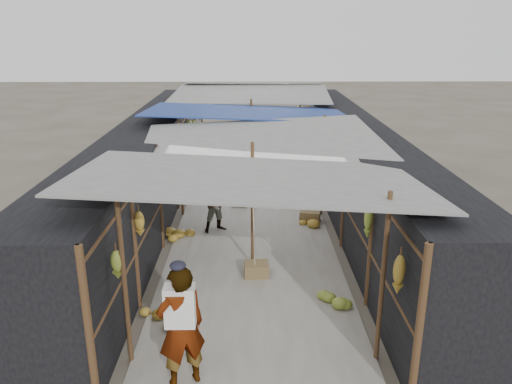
{
  "coord_description": "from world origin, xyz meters",
  "views": [
    {
      "loc": [
        -0.05,
        -6.2,
        4.64
      ],
      "look_at": [
        0.08,
        4.09,
        1.25
      ],
      "focal_mm": 35.0,
      "sensor_mm": 36.0,
      "label": 1
    }
  ],
  "objects_px": {
    "black_basin": "(307,183)",
    "vendor_elderly": "(181,327)",
    "vendor_seated": "(308,178)",
    "crate_near": "(256,270)",
    "shopper_blue": "(218,203)"
  },
  "relations": [
    {
      "from": "vendor_elderly",
      "to": "vendor_seated",
      "type": "height_order",
      "value": "vendor_elderly"
    },
    {
      "from": "vendor_elderly",
      "to": "vendor_seated",
      "type": "distance_m",
      "value": 8.6
    },
    {
      "from": "black_basin",
      "to": "vendor_elderly",
      "type": "height_order",
      "value": "vendor_elderly"
    },
    {
      "from": "crate_near",
      "to": "shopper_blue",
      "type": "distance_m",
      "value": 2.53
    },
    {
      "from": "crate_near",
      "to": "shopper_blue",
      "type": "bearing_deg",
      "value": 108.41
    },
    {
      "from": "vendor_elderly",
      "to": "shopper_blue",
      "type": "height_order",
      "value": "vendor_elderly"
    },
    {
      "from": "shopper_blue",
      "to": "vendor_seated",
      "type": "distance_m",
      "value": 3.73
    },
    {
      "from": "shopper_blue",
      "to": "vendor_seated",
      "type": "relative_size",
      "value": 1.47
    },
    {
      "from": "crate_near",
      "to": "black_basin",
      "type": "bearing_deg",
      "value": 71.96
    },
    {
      "from": "black_basin",
      "to": "crate_near",
      "type": "bearing_deg",
      "value": -105.61
    },
    {
      "from": "black_basin",
      "to": "vendor_elderly",
      "type": "bearing_deg",
      "value": -106.66
    },
    {
      "from": "vendor_elderly",
      "to": "vendor_seated",
      "type": "relative_size",
      "value": 1.83
    },
    {
      "from": "black_basin",
      "to": "vendor_elderly",
      "type": "relative_size",
      "value": 0.35
    },
    {
      "from": "crate_near",
      "to": "black_basin",
      "type": "relative_size",
      "value": 0.76
    },
    {
      "from": "vendor_seated",
      "to": "vendor_elderly",
      "type": "bearing_deg",
      "value": -51.81
    }
  ]
}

